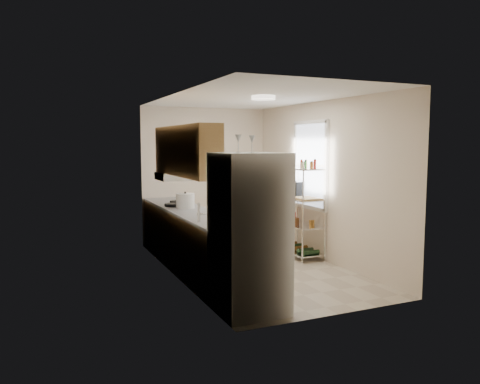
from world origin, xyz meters
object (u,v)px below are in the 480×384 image
Objects in this scene: refrigerator at (249,233)px; espresso_machine at (297,188)px; frying_pan_large at (172,205)px; rice_cooker at (185,201)px; cutting_board at (307,199)px.

refrigerator is 3.08m from espresso_machine.
refrigerator is 7.01× the size of frying_pan_large.
refrigerator reaches higher than rice_cooker.
espresso_machine reaches higher than frying_pan_large.
frying_pan_large is 1.00× the size of espresso_machine.
cutting_board is (1.87, -0.57, 0.01)m from rice_cooker.
espresso_machine is at bearing 49.21° from refrigerator.
cutting_board is at bearing -35.65° from frying_pan_large.
refrigerator is 7.03× the size of espresso_machine.
refrigerator reaches higher than espresso_machine.
espresso_machine is at bearing 0.84° from rice_cooker.
refrigerator is 2.52m from cutting_board.
cutting_board is at bearing -16.85° from rice_cooker.
frying_pan_large is 2.20m from espresso_machine.
frying_pan_large is at bearing 110.93° from rice_cooker.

